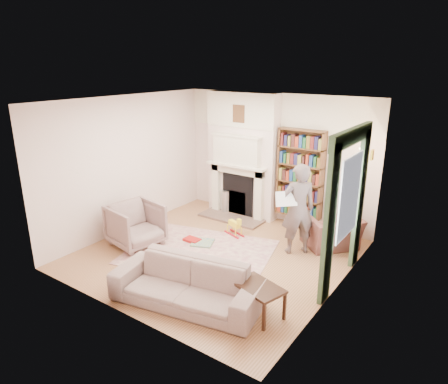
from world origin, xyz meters
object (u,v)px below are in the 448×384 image
Objects in this scene: sofa at (186,284)px; man_reading at (298,209)px; coffee_table at (258,300)px; armchair_reading at (331,231)px; armchair_left at (136,225)px; bookcase at (300,174)px; rocking_horse at (234,226)px; paraffin_heater at (226,201)px.

man_reading is at bearing 65.46° from sofa.
sofa reaches higher than coffee_table.
armchair_reading is 1.06× the size of armchair_left.
bookcase is 1.34m from man_reading.
sofa is (-1.05, -3.07, 0.01)m from armchair_reading.
coffee_table reaches higher than rocking_horse.
man_reading is at bearing 117.60° from coffee_table.
armchair_left is 0.41× the size of sofa.
rocking_horse is (1.32, 1.47, -0.21)m from armchair_left.
armchair_reading is 3.77m from armchair_left.
paraffin_heater is at bearing 147.75° from coffee_table.
sofa reaches higher than paraffin_heater.
paraffin_heater is (0.42, 2.46, -0.14)m from armchair_left.
sofa is 3.83m from paraffin_heater.
armchair_reading is 2.69m from coffee_table.
bookcase is at bearing 77.96° from sofa.
armchair_reading is at bearing 105.71° from coffee_table.
rocking_horse is (-1.37, -0.02, -0.66)m from man_reading.
armchair_left is at bearing -15.59° from armchair_reading.
armchair_left is 3.11m from man_reading.
bookcase is 1.77m from rocking_horse.
man_reading is 2.45× the size of coffee_table.
coffee_table is at bearing 57.45° from man_reading.
armchair_left is at bearing -174.32° from coffee_table.
paraffin_heater is (-1.67, 3.44, -0.05)m from sofa.
armchair_reading is at bearing -7.85° from paraffin_heater.
paraffin_heater is 1.19× the size of rocking_horse.
coffee_table is 4.06m from paraffin_heater.
armchair_left is 1.66× the size of paraffin_heater.
armchair_reading is 0.93m from man_reading.
bookcase is 3.76m from sofa.
man_reading is 1.52m from rocking_horse.
man_reading is 3.72× the size of rocking_horse.
bookcase reaches higher than armchair_reading.
bookcase is at bearing 74.45° from rocking_horse.
man_reading is 2.53m from paraffin_heater.
bookcase is 2.02× the size of armchair_left.
bookcase is 3.36× the size of paraffin_heater.
armchair_reading is 1.93m from rocking_horse.
armchair_reading is 0.56× the size of man_reading.
man_reading reaches higher than rocking_horse.
armchair_reading is 3.24m from sofa.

